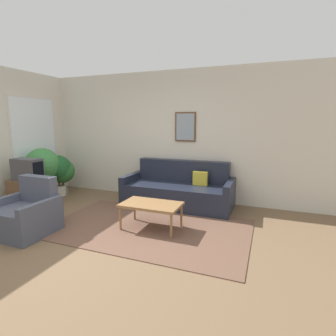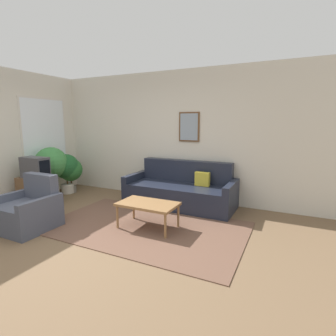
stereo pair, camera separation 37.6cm
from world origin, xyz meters
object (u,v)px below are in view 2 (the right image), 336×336
at_px(tv, 35,168).
at_px(armchair, 28,211).
at_px(potted_plant_tall, 51,164).
at_px(couch, 181,191).
at_px(coffee_table, 148,205).

bearing_deg(tv, armchair, -43.54).
bearing_deg(potted_plant_tall, couch, 12.02).
relative_size(coffee_table, armchair, 1.11).
distance_m(coffee_table, potted_plant_tall, 2.96).
height_order(tv, armchair, tv).
bearing_deg(tv, couch, 25.10).
relative_size(coffee_table, potted_plant_tall, 0.83).
distance_m(armchair, potted_plant_tall, 1.94).
xyz_separation_m(tv, potted_plant_tall, (-0.27, 0.61, -0.04)).
height_order(tv, potted_plant_tall, potted_plant_tall).
bearing_deg(potted_plant_tall, coffee_table, -13.03).
relative_size(couch, tv, 3.82).
distance_m(couch, potted_plant_tall, 2.97).
height_order(coffee_table, potted_plant_tall, potted_plant_tall).
xyz_separation_m(couch, tv, (-2.61, -1.22, 0.46)).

